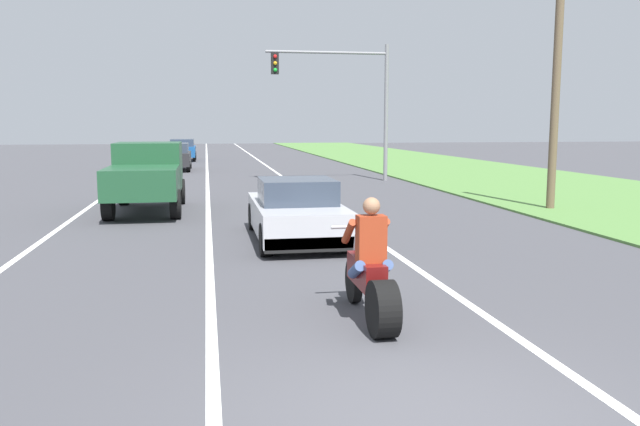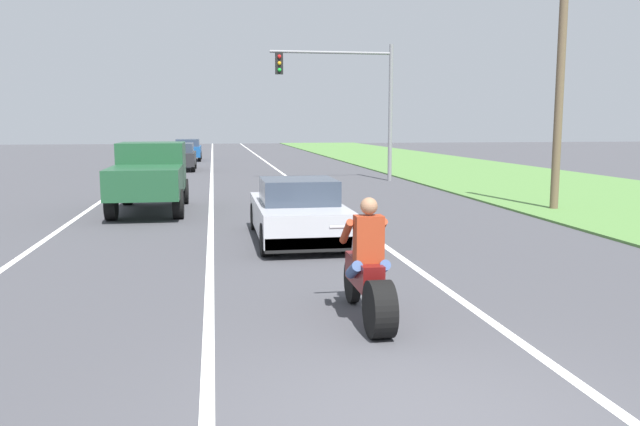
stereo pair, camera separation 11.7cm
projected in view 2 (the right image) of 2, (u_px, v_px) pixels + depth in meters
The scene contains 12 objects.
ground_plane at pixel (420, 422), 5.50m from camera, with size 160.00×160.00×0.00m, color #424247.
lane_stripe_left_solid at pixel (115, 192), 24.17m from camera, with size 0.14×120.00×0.01m, color white.
lane_stripe_right_solid at pixel (304, 189), 25.34m from camera, with size 0.14×120.00×0.01m, color white.
lane_stripe_centre_dashed at pixel (212, 190), 24.76m from camera, with size 0.14×120.00×0.01m, color white.
grass_verge_right at pixel (542, 184), 26.97m from camera, with size 10.00×120.00×0.06m, color #517F3D.
motorcycle_with_rider at pixel (368, 277), 8.20m from camera, with size 0.70×2.21×1.62m.
sports_car_silver at pixel (298, 212), 13.99m from camera, with size 1.84×4.30×1.37m.
pickup_truck_left_lane_dark_green at pixel (150, 174), 18.62m from camera, with size 2.02×4.80×1.98m.
traffic_light_mast_near at pixel (353, 89), 28.14m from camera, with size 5.44×0.34×6.00m.
utility_pole_roadside at pixel (560, 81), 18.50m from camera, with size 0.24×0.24×7.54m, color brown.
distant_car_far_ahead at pixel (179, 156), 35.28m from camera, with size 1.80×4.00×1.50m.
distant_car_further_ahead at pixel (188, 149), 44.75m from camera, with size 1.80×4.00×1.50m.
Camera 2 is at (-1.69, -5.00, 2.53)m, focal length 36.09 mm.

